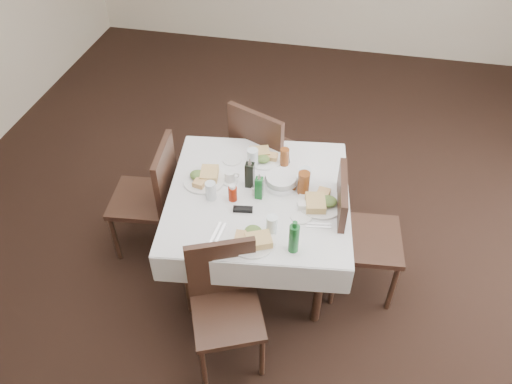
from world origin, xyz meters
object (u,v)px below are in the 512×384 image
(dining_table, at_px, (258,203))
(coffee_mug, at_px, (230,177))
(chair_east, at_px, (354,230))
(water_n, at_px, (253,158))
(ketchup_bottle, at_px, (233,193))
(water_w, at_px, (211,191))
(bread_basket, at_px, (281,181))
(water_e, at_px, (304,177))
(oil_cruet_green, at_px, (259,187))
(water_s, at_px, (272,225))
(chair_south, at_px, (225,297))
(chair_west, at_px, (153,192))
(oil_cruet_dark, at_px, (250,174))
(chair_north, at_px, (264,152))
(green_bottle, at_px, (294,238))

(dining_table, distance_m, coffee_mug, 0.26)
(chair_east, distance_m, water_n, 0.85)
(ketchup_bottle, bearing_deg, chair_east, 5.96)
(water_w, distance_m, bread_basket, 0.48)
(water_e, distance_m, oil_cruet_green, 0.33)
(water_s, bearing_deg, water_n, 112.91)
(oil_cruet_green, distance_m, coffee_mug, 0.26)
(water_s, bearing_deg, bread_basket, 92.42)
(chair_south, xyz_separation_m, water_s, (0.22, 0.36, 0.32))
(dining_table, height_order, chair_west, chair_west)
(chair_south, xyz_separation_m, oil_cruet_dark, (-0.01, 0.74, 0.36))
(oil_cruet_dark, bearing_deg, bread_basket, 13.02)
(water_w, bearing_deg, chair_north, 75.46)
(dining_table, distance_m, green_bottle, 0.57)
(ketchup_bottle, relative_size, coffee_mug, 1.02)
(oil_cruet_green, bearing_deg, green_bottle, -54.29)
(oil_cruet_dark, xyz_separation_m, green_bottle, (0.38, -0.50, 0.00))
(water_n, xyz_separation_m, coffee_mug, (-0.12, -0.19, -0.04))
(coffee_mug, bearing_deg, chair_east, -5.68)
(water_w, bearing_deg, oil_cruet_green, 13.71)
(dining_table, distance_m, bread_basket, 0.21)
(chair_south, distance_m, chair_west, 1.06)
(chair_west, relative_size, green_bottle, 4.05)
(water_w, bearing_deg, dining_table, 20.02)
(water_e, height_order, oil_cruet_green, oil_cruet_green)
(chair_north, height_order, chair_east, chair_north)
(water_n, xyz_separation_m, green_bottle, (0.40, -0.71, 0.03))
(dining_table, xyz_separation_m, oil_cruet_green, (0.01, -0.03, 0.18))
(dining_table, relative_size, chair_east, 1.36)
(ketchup_bottle, bearing_deg, dining_table, 31.44)
(oil_cruet_dark, bearing_deg, water_s, -59.98)
(water_w, bearing_deg, chair_east, 5.94)
(chair_east, distance_m, coffee_mug, 0.91)
(chair_west, distance_m, water_e, 1.13)
(water_w, bearing_deg, green_bottle, -28.94)
(dining_table, relative_size, chair_west, 1.41)
(chair_east, height_order, oil_cruet_green, chair_east)
(bread_basket, xyz_separation_m, oil_cruet_dark, (-0.21, -0.05, 0.07))
(chair_north, xyz_separation_m, ketchup_bottle, (-0.06, -0.76, 0.24))
(chair_south, distance_m, bread_basket, 0.87)
(bread_basket, bearing_deg, water_w, -152.68)
(chair_west, relative_size, water_n, 6.54)
(dining_table, height_order, oil_cruet_dark, oil_cruet_dark)
(water_n, bearing_deg, water_s, -67.09)
(chair_north, bearing_deg, green_bottle, -70.35)
(chair_west, distance_m, oil_cruet_green, 0.88)
(bread_basket, bearing_deg, water_e, 11.09)
(dining_table, xyz_separation_m, water_n, (-0.10, 0.27, 0.16))
(dining_table, xyz_separation_m, coffee_mug, (-0.21, 0.08, 0.13))
(water_w, bearing_deg, chair_south, -68.05)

